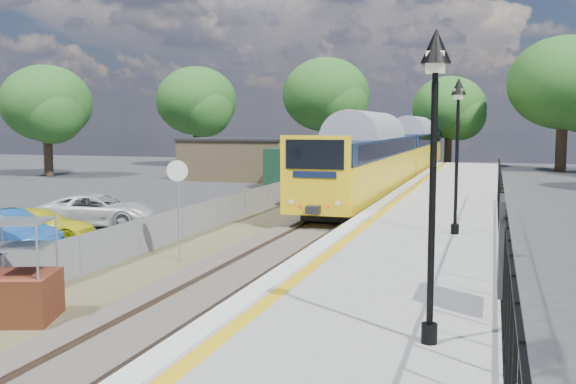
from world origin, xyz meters
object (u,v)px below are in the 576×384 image
at_px(speed_sign, 178,193).
at_px(car_white, 98,210).
at_px(victorian_lamp_south, 434,113).
at_px(car_blue, 6,233).
at_px(victorian_lamp_north, 458,119).
at_px(train, 395,151).
at_px(car_yellow, 39,225).
at_px(brick_plinth, 20,273).

relative_size(speed_sign, car_white, 0.66).
distance_m(victorian_lamp_south, car_blue, 16.12).
relative_size(victorian_lamp_north, speed_sign, 1.48).
height_order(speed_sign, car_white, speed_sign).
bearing_deg(car_blue, train, -1.82).
bearing_deg(train, victorian_lamp_south, -80.81).
relative_size(car_yellow, car_white, 0.86).
distance_m(train, speed_sign, 26.68).
xyz_separation_m(victorian_lamp_north, speed_sign, (-7.80, -2.57, -2.15)).
height_order(victorian_lamp_south, brick_plinth, victorian_lamp_south).
bearing_deg(car_yellow, brick_plinth, -158.11).
bearing_deg(brick_plinth, car_white, 117.52).
relative_size(brick_plinth, speed_sign, 0.71).
height_order(victorian_lamp_north, speed_sign, victorian_lamp_north).
bearing_deg(car_blue, victorian_lamp_south, -101.15).
distance_m(speed_sign, car_white, 8.67).
xyz_separation_m(train, brick_plinth, (-2.97, -32.70, -1.28)).
bearing_deg(brick_plinth, victorian_lamp_south, -8.67).
bearing_deg(victorian_lamp_south, victorian_lamp_north, 91.15).
height_order(train, car_blue, train).
relative_size(train, car_white, 8.69).
xyz_separation_m(speed_sign, car_blue, (-6.01, -0.32, -1.45)).
relative_size(car_blue, car_yellow, 1.05).
distance_m(victorian_lamp_north, car_blue, 14.56).
relative_size(victorian_lamp_south, brick_plinth, 2.09).
height_order(car_blue, car_yellow, car_blue).
relative_size(victorian_lamp_south, car_blue, 1.09).
height_order(victorian_lamp_north, brick_plinth, victorian_lamp_north).
bearing_deg(victorian_lamp_north, brick_plinth, -133.53).
xyz_separation_m(victorian_lamp_south, speed_sign, (-8.00, 7.43, -2.15)).
xyz_separation_m(train, car_white, (-9.03, -21.07, -1.69)).
height_order(victorian_lamp_south, car_yellow, victorian_lamp_south).
relative_size(brick_plinth, car_yellow, 0.55).
relative_size(brick_plinth, car_white, 0.47).
xyz_separation_m(train, car_yellow, (-8.93, -24.78, -1.76)).
bearing_deg(brick_plinth, car_yellow, 126.95).
bearing_deg(victorian_lamp_south, car_blue, 153.10).
distance_m(victorian_lamp_south, car_white, 19.79).
bearing_deg(train, victorian_lamp_north, -77.54).
xyz_separation_m(victorian_lamp_north, brick_plinth, (-8.27, -8.71, -3.24)).
bearing_deg(car_blue, speed_sign, -71.17).
xyz_separation_m(victorian_lamp_south, victorian_lamp_north, (-0.20, 10.00, 0.00)).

